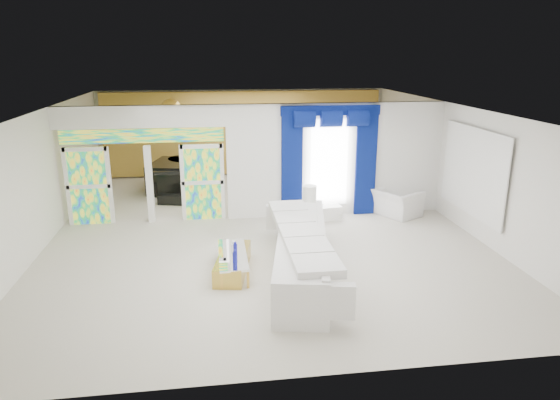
{
  "coord_description": "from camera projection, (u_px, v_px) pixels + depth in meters",
  "views": [
    {
      "loc": [
        -1.16,
        -11.75,
        4.27
      ],
      "look_at": [
        0.3,
        -1.2,
        1.1
      ],
      "focal_mm": 32.1,
      "sensor_mm": 36.0,
      "label": 1
    }
  ],
  "objects": [
    {
      "name": "gold_curtains",
      "position": [
        244.0,
        133.0,
        17.7
      ],
      "size": [
        9.7,
        0.12,
        2.9
      ],
      "primitive_type": "cube",
      "color": "#AE7529",
      "rests_on": "ground"
    },
    {
      "name": "floor",
      "position": [
        262.0,
        229.0,
        12.52
      ],
      "size": [
        12.0,
        12.0,
        0.0
      ],
      "primitive_type": "plane",
      "color": "#B7AF9E",
      "rests_on": "ground"
    },
    {
      "name": "stained_transom",
      "position": [
        143.0,
        136.0,
        12.45
      ],
      "size": [
        4.0,
        0.05,
        0.35
      ],
      "primitive_type": "cube",
      "color": "#994C3F",
      "rests_on": "dividing_header"
    },
    {
      "name": "grand_piano",
      "position": [
        175.0,
        176.0,
        15.96
      ],
      "size": [
        1.74,
        2.06,
        0.91
      ],
      "primitive_type": "cube",
      "rotation": [
        0.0,
        0.0,
        -0.23
      ],
      "color": "black",
      "rests_on": "ground"
    },
    {
      "name": "table_lamp",
      "position": [
        309.0,
        197.0,
        12.96
      ],
      "size": [
        0.36,
        0.36,
        0.58
      ],
      "primitive_type": "cylinder",
      "color": "white",
      "rests_on": "console_table"
    },
    {
      "name": "dividing_header",
      "position": [
        141.0,
        117.0,
        12.32
      ],
      "size": [
        4.3,
        0.18,
        0.55
      ],
      "primitive_type": "cube",
      "color": "white",
      "rests_on": "dividing_wall"
    },
    {
      "name": "chandelier",
      "position": [
        171.0,
        109.0,
        14.69
      ],
      "size": [
        0.6,
        0.6,
        0.6
      ],
      "primitive_type": "sphere",
      "color": "gold",
      "rests_on": "ceiling"
    },
    {
      "name": "stained_panel_left",
      "position": [
        89.0,
        186.0,
        12.62
      ],
      "size": [
        0.95,
        0.04,
        2.0
      ],
      "primitive_type": "cube",
      "color": "#994C3F",
      "rests_on": "ground"
    },
    {
      "name": "blue_pelmet",
      "position": [
        331.0,
        110.0,
        12.79
      ],
      "size": [
        2.6,
        0.12,
        0.25
      ],
      "primitive_type": "cube",
      "color": "#030945",
      "rests_on": "dividing_wall"
    },
    {
      "name": "tv_console",
      "position": [
        92.0,
        197.0,
        13.87
      ],
      "size": [
        0.54,
        0.49,
        0.78
      ],
      "primitive_type": "cube",
      "rotation": [
        0.0,
        0.0,
        0.01
      ],
      "color": "tan",
      "rests_on": "ground"
    },
    {
      "name": "console_table",
      "position": [
        320.0,
        213.0,
        13.14
      ],
      "size": [
        1.13,
        0.48,
        0.37
      ],
      "primitive_type": "cube",
      "rotation": [
        0.0,
        0.0,
        0.12
      ],
      "color": "white",
      "rests_on": "ground"
    },
    {
      "name": "white_sofa",
      "position": [
        302.0,
        254.0,
        9.89
      ],
      "size": [
        1.73,
        4.45,
        0.83
      ],
      "primitive_type": "cube",
      "rotation": [
        0.0,
        0.0,
        -0.19
      ],
      "color": "silver",
      "rests_on": "ground"
    },
    {
      "name": "blue_drape_left",
      "position": [
        292.0,
        166.0,
        13.07
      ],
      "size": [
        0.55,
        0.1,
        2.8
      ],
      "primitive_type": "cube",
      "color": "#030945",
      "rests_on": "ground"
    },
    {
      "name": "armchair",
      "position": [
        397.0,
        203.0,
        13.46
      ],
      "size": [
        1.38,
        1.43,
        0.72
      ],
      "primitive_type": "imported",
      "rotation": [
        0.0,
        0.0,
        2.09
      ],
      "color": "silver",
      "rests_on": "ground"
    },
    {
      "name": "blue_drape_right",
      "position": [
        366.0,
        164.0,
        13.33
      ],
      "size": [
        0.55,
        0.1,
        2.8
      ],
      "primitive_type": "cube",
      "color": "#030945",
      "rests_on": "ground"
    },
    {
      "name": "dividing_wall",
      "position": [
        337.0,
        160.0,
        13.33
      ],
      "size": [
        5.7,
        0.18,
        3.0
      ],
      "primitive_type": "cube",
      "color": "white",
      "rests_on": "ground"
    },
    {
      "name": "decanters",
      "position": [
        235.0,
        252.0,
        9.86
      ],
      "size": [
        0.12,
        0.85,
        0.25
      ],
      "color": "white",
      "rests_on": "coffee_table"
    },
    {
      "name": "coffee_table",
      "position": [
        233.0,
        263.0,
        10.06
      ],
      "size": [
        0.85,
        1.73,
        0.37
      ],
      "primitive_type": "cube",
      "rotation": [
        0.0,
        0.0,
        -0.19
      ],
      "color": "gold",
      "rests_on": "ground"
    },
    {
      "name": "window_pane",
      "position": [
        329.0,
        163.0,
        13.21
      ],
      "size": [
        1.0,
        0.02,
        2.3
      ],
      "primitive_type": "cube",
      "color": "white",
      "rests_on": "dividing_wall"
    },
    {
      "name": "stained_panel_right",
      "position": [
        203.0,
        182.0,
        13.0
      ],
      "size": [
        0.95,
        0.04,
        2.0
      ],
      "primitive_type": "cube",
      "color": "#994C3F",
      "rests_on": "ground"
    },
    {
      "name": "piano_bench",
      "position": [
        173.0,
        200.0,
        14.54
      ],
      "size": [
        0.87,
        0.49,
        0.27
      ],
      "primitive_type": "cube",
      "rotation": [
        0.0,
        0.0,
        -0.23
      ],
      "color": "black",
      "rests_on": "ground"
    },
    {
      "name": "wall_mirror",
      "position": [
        474.0,
        172.0,
        11.78
      ],
      "size": [
        0.04,
        2.7,
        1.9
      ],
      "primitive_type": "cube",
      "color": "white",
      "rests_on": "ground"
    }
  ]
}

